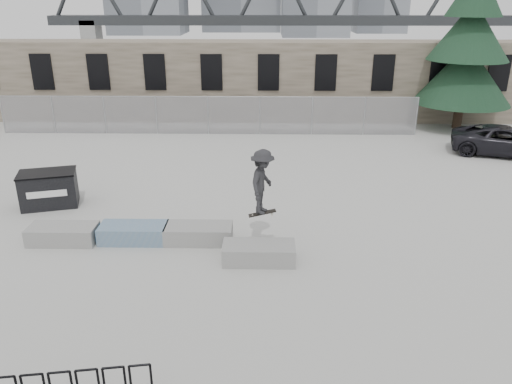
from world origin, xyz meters
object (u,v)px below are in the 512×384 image
at_px(dumpster, 49,189).
at_px(skateboarder, 262,182).
at_px(spruce_tree, 469,42).
at_px(suv, 506,141).
at_px(planter_far_left, 63,233).
at_px(planter_offset, 259,252).
at_px(planter_center_right, 199,233).
at_px(planter_center_left, 134,232).

distance_m(dumpster, skateboarder, 8.11).
distance_m(spruce_tree, suv, 6.45).
bearing_deg(spruce_tree, skateboarder, -126.88).
bearing_deg(planter_far_left, planter_offset, -10.25).
bearing_deg(planter_center_right, planter_far_left, -178.38).
relative_size(planter_offset, skateboarder, 1.00).
bearing_deg(dumpster, planter_offset, -43.38).
bearing_deg(planter_center_left, planter_offset, -17.34).
bearing_deg(planter_offset, planter_far_left, 169.75).
xyz_separation_m(planter_center_left, spruce_tree, (14.65, 14.17, 4.34)).
height_order(planter_offset, suv, suv).
xyz_separation_m(planter_center_left, suv, (15.05, 9.10, 0.38)).
height_order(planter_offset, skateboarder, skateboarder).
distance_m(suv, skateboarder, 14.62).
relative_size(planter_far_left, planter_center_right, 1.00).
xyz_separation_m(planter_center_right, spruce_tree, (12.70, 14.18, 4.34)).
relative_size(spruce_tree, skateboarder, 5.78).
relative_size(planter_center_left, planter_center_right, 1.00).
height_order(planter_center_left, spruce_tree, spruce_tree).
xyz_separation_m(planter_center_left, planter_offset, (3.77, -1.18, 0.00)).
bearing_deg(spruce_tree, suv, -85.51).
xyz_separation_m(planter_center_right, skateboarder, (1.90, -0.21, 1.72)).
height_order(planter_far_left, planter_offset, same).
distance_m(planter_center_left, suv, 17.59).
xyz_separation_m(planter_center_right, dumpster, (-5.56, 2.66, 0.35)).
height_order(spruce_tree, suv, spruce_tree).
bearing_deg(planter_center_left, spruce_tree, 44.04).
xyz_separation_m(planter_far_left, spruce_tree, (16.75, 14.29, 4.34)).
relative_size(planter_center_right, skateboarder, 1.00).
relative_size(dumpster, suv, 0.45).
height_order(planter_center_right, suv, suv).
xyz_separation_m(planter_far_left, planter_center_right, (4.05, 0.11, 0.00)).
distance_m(planter_offset, dumpster, 8.32).
distance_m(planter_center_right, skateboarder, 2.57).
bearing_deg(planter_offset, spruce_tree, 54.68).
xyz_separation_m(planter_center_left, skateboarder, (3.86, -0.22, 1.72)).
height_order(planter_center_right, spruce_tree, spruce_tree).
bearing_deg(planter_center_left, skateboarder, -3.22).
distance_m(planter_center_left, spruce_tree, 20.84).
relative_size(planter_center_right, suv, 0.42).
xyz_separation_m(planter_center_right, suv, (13.09, 9.10, 0.38)).
height_order(dumpster, spruce_tree, spruce_tree).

